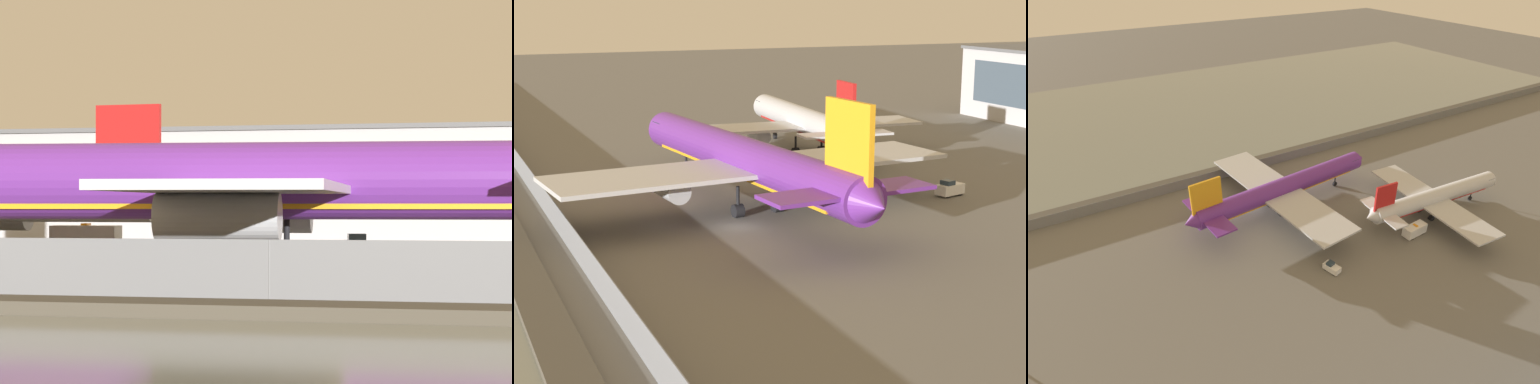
{
  "view_description": "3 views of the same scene",
  "coord_description": "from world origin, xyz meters",
  "views": [
    {
      "loc": [
        10.26,
        -61.78,
        3.94
      ],
      "look_at": [
        -5.78,
        6.24,
        4.65
      ],
      "focal_mm": 85.0,
      "sensor_mm": 36.0,
      "label": 1
    },
    {
      "loc": [
        73.29,
        -27.63,
        21.58
      ],
      "look_at": [
        0.04,
        3.37,
        3.09
      ],
      "focal_mm": 60.0,
      "sensor_mm": 36.0,
      "label": 2
    },
    {
      "loc": [
        32.58,
        68.42,
        50.82
      ],
      "look_at": [
        -5.0,
        5.41,
        5.42
      ],
      "focal_mm": 28.0,
      "sensor_mm": 36.0,
      "label": 3
    }
  ],
  "objects": [
    {
      "name": "ground_plane",
      "position": [
        0.0,
        0.0,
        0.0
      ],
      "size": [
        500.0,
        500.0,
        0.0
      ],
      "primitive_type": "plane",
      "color": "#66635E"
    },
    {
      "name": "shoreline_seawall",
      "position": [
        0.0,
        -20.5,
        0.25
      ],
      "size": [
        320.0,
        3.0,
        0.5
      ],
      "color": "#474238",
      "rests_on": "ground"
    },
    {
      "name": "perimeter_fence",
      "position": [
        0.0,
        -16.0,
        1.29
      ],
      "size": [
        280.0,
        0.1,
        2.57
      ],
      "color": "slate",
      "rests_on": "ground"
    },
    {
      "name": "cargo_jet_purple",
      "position": [
        -5.91,
        3.41,
        5.06
      ],
      "size": [
        48.59,
        42.3,
        13.26
      ],
      "color": "#602889",
      "rests_on": "ground"
    },
    {
      "name": "passenger_jet_silver",
      "position": [
        -32.91,
        22.44,
        4.29
      ],
      "size": [
        37.62,
        32.22,
        11.24
      ],
      "color": "silver",
      "rests_on": "ground"
    },
    {
      "name": "baggage_tug",
      "position": [
        -2.91,
        25.96,
        0.81
      ],
      "size": [
        2.37,
        3.5,
        1.8
      ],
      "color": "white",
      "rests_on": "ground"
    },
    {
      "name": "ops_van",
      "position": [
        -24.06,
        25.99,
        1.28
      ],
      "size": [
        5.31,
        2.38,
        2.48
      ],
      "color": "white",
      "rests_on": "ground"
    }
  ]
}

